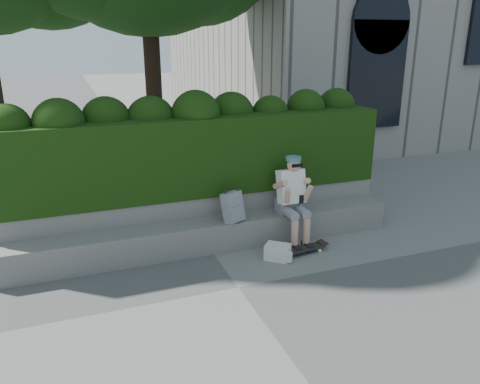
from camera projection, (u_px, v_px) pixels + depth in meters
name	position (u px, v px, depth m)	size (l,w,h in m)	color
ground	(238.00, 287.00, 6.05)	(80.00, 80.00, 0.00)	slate
bench_ledge	(210.00, 235.00, 7.09)	(6.00, 0.45, 0.45)	gray
planter_wall	(201.00, 216.00, 7.47)	(6.00, 0.50, 0.75)	gray
hedge	(195.00, 153.00, 7.37)	(6.00, 1.00, 1.20)	black
person	(293.00, 197.00, 7.20)	(0.40, 0.76, 1.38)	gray
skateboard	(302.00, 249.00, 6.99)	(0.78, 0.29, 0.08)	black
backpack_plaid	(233.00, 207.00, 6.98)	(0.31, 0.16, 0.45)	#A8A9AD
backpack_ground	(278.00, 252.00, 6.80)	(0.35, 0.25, 0.23)	silver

